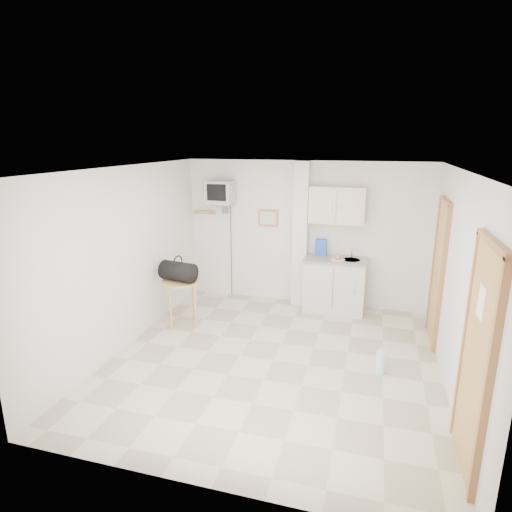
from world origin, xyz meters
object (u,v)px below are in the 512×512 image
(round_table, at_px, (182,287))
(water_bottle, at_px, (381,362))
(crt_television, at_px, (221,193))
(duffel_bag, at_px, (178,271))

(round_table, xyz_separation_m, water_bottle, (3.01, -0.69, -0.47))
(round_table, distance_m, water_bottle, 3.12)
(crt_television, bearing_deg, water_bottle, -35.10)
(round_table, relative_size, duffel_bag, 1.23)
(round_table, height_order, water_bottle, round_table)
(round_table, bearing_deg, crt_television, 81.14)
(round_table, bearing_deg, water_bottle, -12.90)
(round_table, distance_m, duffel_bag, 0.26)
(duffel_bag, bearing_deg, water_bottle, -1.44)
(duffel_bag, distance_m, water_bottle, 3.19)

